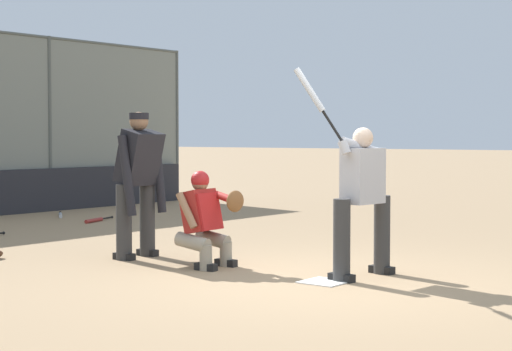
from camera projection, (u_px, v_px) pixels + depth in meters
name	position (u px, v px, depth m)	size (l,w,h in m)	color
ground_plane	(325.00, 282.00, 8.64)	(160.00, 160.00, 0.00)	#9E7F5B
home_plate_marker	(325.00, 282.00, 8.64)	(0.43, 0.43, 0.01)	white
batter_at_plate	(362.00, 196.00, 8.91)	(0.98, 0.71, 2.19)	#333333
catcher_behind_plate	(206.00, 218.00, 9.62)	(0.58, 0.69, 1.09)	gray
umpire_home	(138.00, 180.00, 10.32)	(0.72, 0.46, 1.77)	#333333
spare_bat_by_padding	(96.00, 220.00, 14.74)	(0.88, 0.34, 0.07)	black
spare_bat_third_base_side	(60.00, 215.00, 15.68)	(0.60, 0.73, 0.07)	black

